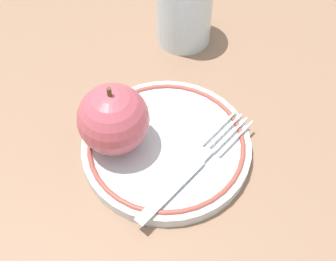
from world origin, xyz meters
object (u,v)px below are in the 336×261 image
at_px(apple_red_whole, 113,119).
at_px(drinking_glass, 184,9).
at_px(fork, 192,169).
at_px(plate, 168,145).

height_order(apple_red_whole, drinking_glass, apple_red_whole).
bearing_deg(fork, drinking_glass, 42.48).
bearing_deg(drinking_glass, apple_red_whole, -66.53).
relative_size(apple_red_whole, fork, 0.48).
distance_m(plate, drinking_glass, 0.20).
xyz_separation_m(apple_red_whole, fork, (0.09, 0.04, -0.04)).
height_order(plate, fork, fork).
bearing_deg(apple_red_whole, plate, 45.61).
distance_m(plate, fork, 0.05).
height_order(plate, apple_red_whole, apple_red_whole).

